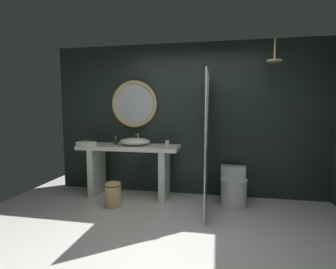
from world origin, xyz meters
TOP-DOWN VIEW (x-y plane):
  - ground_plane at (0.00, 0.00)m, footprint 5.76×5.76m
  - back_wall_panel at (0.00, 1.90)m, footprint 4.80×0.10m
  - vanity_counter at (-0.96, 1.53)m, footprint 1.68×0.60m
  - vessel_sink at (-0.88, 1.56)m, footprint 0.52×0.43m
  - tumbler_cup at (-0.33, 1.59)m, footprint 0.07×0.07m
  - soap_dispenser at (-1.21, 1.54)m, footprint 0.05×0.05m
  - round_wall_mirror at (-0.96, 1.81)m, footprint 0.83×0.07m
  - shower_glass_panel at (0.34, 1.23)m, footprint 0.02×1.23m
  - rain_shower_head at (1.28, 1.45)m, footprint 0.21×0.21m
  - toilet at (0.75, 1.48)m, footprint 0.41×0.59m
  - waste_bin at (-1.06, 1.03)m, footprint 0.25×0.25m
  - folded_hand_towel at (-1.65, 1.33)m, footprint 0.31×0.26m

SIDE VIEW (x-z plane):
  - ground_plane at x=0.00m, z-range 0.00..0.00m
  - waste_bin at x=-1.06m, z-range 0.00..0.39m
  - toilet at x=0.75m, z-range -0.02..0.54m
  - vanity_counter at x=-0.96m, z-range 0.15..1.03m
  - folded_hand_towel at x=-1.65m, z-range 0.88..0.95m
  - tumbler_cup at x=-0.33m, z-range 0.88..0.97m
  - vessel_sink at x=-0.88m, z-range 0.85..1.03m
  - soap_dispenser at x=-1.21m, z-range 0.87..1.02m
  - shower_glass_panel at x=0.34m, z-range 0.00..2.00m
  - back_wall_panel at x=0.00m, z-range 0.00..2.60m
  - round_wall_mirror at x=-0.96m, z-range 1.16..1.99m
  - rain_shower_head at x=1.28m, z-range 2.05..2.37m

